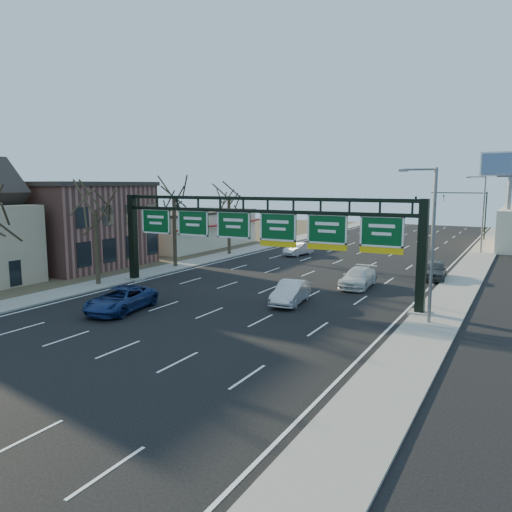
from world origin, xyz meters
The scene contains 20 objects.
ground centered at (0.00, 0.00, 0.00)m, with size 160.00×160.00×0.00m, color black.
sidewalk_left centered at (-12.80, 20.00, 0.06)m, with size 3.00×120.00×0.12m, color gray.
sidewalk_right centered at (12.80, 20.00, 0.06)m, with size 3.00×120.00×0.12m, color gray.
dirt_strip_left centered at (-25.00, 20.00, 0.03)m, with size 21.00×120.00×0.06m, color #473D2B.
lane_markings centered at (0.00, 20.00, 0.01)m, with size 21.60×120.00×0.01m, color white.
sign_gantry centered at (0.16, 8.00, 4.63)m, with size 24.60×1.20×7.20m.
brick_block centered at (-21.50, 11.00, 4.16)m, with size 10.40×12.40×8.30m.
cream_strip centered at (-21.48, 29.00, 2.36)m, with size 10.90×18.40×4.70m.
tree_gantry centered at (-12.80, 5.00, 7.11)m, with size 3.60×3.60×8.48m.
tree_mid centered at (-12.80, 15.00, 7.85)m, with size 3.60×3.60×9.24m.
tree_far centered at (-12.80, 25.00, 7.48)m, with size 3.60×3.60×8.86m.
streetlight_near centered at (12.47, 6.00, 5.08)m, with size 2.15×0.22×9.00m.
streetlight_far centered at (12.47, 40.00, 5.08)m, with size 2.15×0.22×9.00m.
billboard_right centered at (15.00, 44.98, 9.06)m, with size 7.00×0.50×12.00m.
traffic_signal_mast centered at (5.69, 55.00, 5.50)m, with size 10.16×0.54×7.00m.
car_blue_suv centered at (-5.24, -0.34, 0.77)m, with size 2.56×5.55×1.54m, color navy.
car_silver_sedan centered at (3.44, 6.75, 0.77)m, with size 1.63×4.69×1.54m, color #B7B7BC.
car_white_wagon centered at (5.80, 14.34, 0.75)m, with size 2.11×5.18×1.50m, color silver.
car_grey_far centered at (10.50, 20.64, 0.79)m, with size 1.88×4.66×1.59m, color #3C3F41.
car_silver_distant centered at (-5.59, 28.38, 0.72)m, with size 1.53×4.38×1.44m, color silver.
Camera 1 is at (17.32, -23.48, 8.08)m, focal length 35.00 mm.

